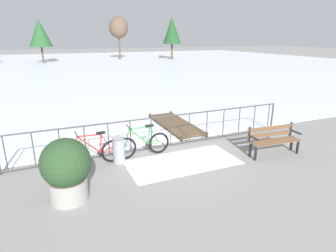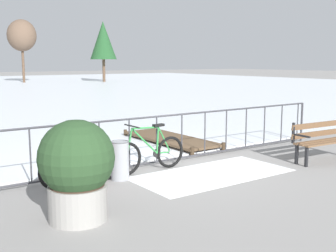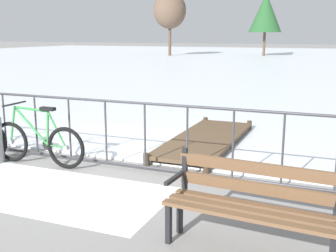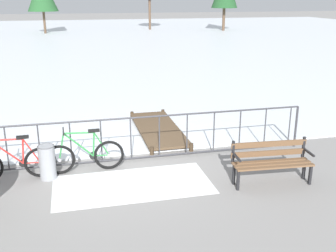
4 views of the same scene
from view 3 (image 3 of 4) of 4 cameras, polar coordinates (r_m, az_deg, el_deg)
The scene contains 9 objects.
ground_plane at distance 6.90m, azimuth -10.60°, elevation -5.11°, with size 160.00×160.00×0.00m, color gray.
frozen_pond at distance 34.16m, azimuth 16.30°, elevation 8.47°, with size 80.00×56.00×0.03m, color silver.
snow_patch at distance 5.88m, azimuth -15.51°, elevation -8.44°, with size 3.17×1.54×0.01m, color white.
railing_fence at distance 6.76m, azimuth -10.79°, elevation -0.58°, with size 9.06×0.06×1.07m.
bicycle_near_railing at distance 6.98m, azimuth -17.12°, elevation -2.12°, with size 1.71×0.52×0.97m.
park_bench at distance 4.13m, azimuth 11.17°, elevation -9.71°, with size 1.63×0.59×0.89m.
wooden_dock at distance 7.95m, azimuth 5.12°, elevation -1.72°, with size 1.10×3.24×0.20m.
tree_west_mid at distance 40.18m, azimuth 13.00°, elevation 14.62°, with size 2.93×2.93×5.57m.
tree_east_mid at distance 39.71m, azimuth 0.24°, elevation 15.26°, with size 2.96×2.96×5.70m.
Camera 3 is at (3.62, -5.51, 2.05)m, focal length 45.30 mm.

